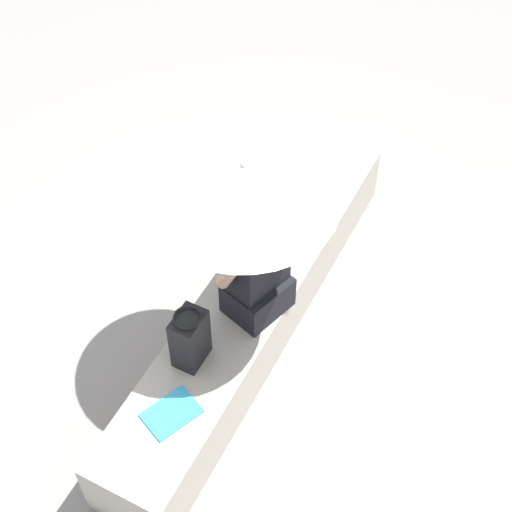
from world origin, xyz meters
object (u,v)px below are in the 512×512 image
(parasol, at_px, (243,183))
(handbag_black, at_px, (190,338))
(person_seated, at_px, (258,263))
(magazine, at_px, (172,413))
(shoulder_bag_spare, at_px, (271,226))
(tote_bag_canvas, at_px, (301,176))

(parasol, xyz_separation_m, handbag_black, (-0.39, 0.13, -0.85))
(person_seated, distance_m, parasol, 0.65)
(person_seated, bearing_deg, handbag_black, 161.01)
(magazine, bearing_deg, shoulder_bag_spare, 26.92)
(handbag_black, bearing_deg, parasol, -18.12)
(parasol, bearing_deg, person_seated, -22.91)
(handbag_black, height_order, magazine, handbag_black)
(tote_bag_canvas, bearing_deg, magazine, -176.91)
(tote_bag_canvas, xyz_separation_m, shoulder_bag_spare, (-0.46, -0.02, -0.02))
(parasol, height_order, handbag_black, parasol)
(parasol, relative_size, handbag_black, 3.15)
(handbag_black, xyz_separation_m, magazine, (-0.35, -0.08, -0.17))
(person_seated, height_order, tote_bag_canvas, person_seated)
(handbag_black, height_order, shoulder_bag_spare, handbag_black)
(handbag_black, distance_m, magazine, 0.40)
(handbag_black, distance_m, shoulder_bag_spare, 0.97)
(shoulder_bag_spare, bearing_deg, handbag_black, 180.00)
(person_seated, distance_m, handbag_black, 0.54)
(tote_bag_canvas, distance_m, shoulder_bag_spare, 0.46)
(parasol, height_order, magazine, parasol)
(handbag_black, relative_size, tote_bag_canvas, 1.21)
(person_seated, xyz_separation_m, parasol, (-0.08, 0.04, 0.65))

